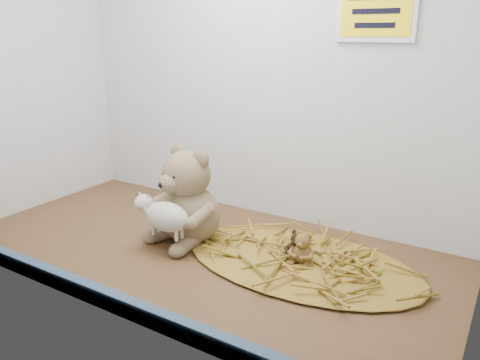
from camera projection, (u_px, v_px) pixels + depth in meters
The scene contains 8 objects.
alcove_shell at pixel (216, 57), 106.99cm from camera, with size 120.40×60.20×90.40cm.
front_rail at pixel (108, 299), 89.40cm from camera, with size 119.28×2.20×3.60cm, color #3B4F70.
straw_bed at pixel (300, 261), 106.74cm from camera, with size 56.94×33.06×1.10cm, color brown.
main_teddy at pixel (189, 194), 115.75cm from camera, with size 19.56×20.65×24.26cm, color #816D4F, non-canonical shape.
toy_lamb at pixel (167, 217), 109.58cm from camera, with size 15.37×9.38×9.93cm, color beige, non-canonical shape.
mini_teddy_tan at pixel (303, 246), 104.61cm from camera, with size 5.90×6.23×7.32cm, color brown, non-canonical shape.
mini_teddy_brown at pixel (298, 244), 106.41cm from camera, with size 5.41×5.71×6.71cm, color black, non-canonical shape.
wall_sign at pixel (376, 11), 105.53cm from camera, with size 16.00×1.20×11.00cm, color yellow.
Camera 1 is at (62.52, -82.25, 50.60)cm, focal length 35.00 mm.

